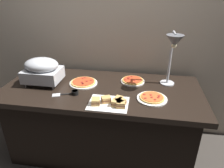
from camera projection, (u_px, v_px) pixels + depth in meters
name	position (u px, v px, depth m)	size (l,w,h in m)	color
ground_plane	(103.00, 148.00, 2.31)	(8.00, 8.00, 0.00)	#38332D
back_wall	(110.00, 31.00, 2.23)	(4.40, 0.04, 2.40)	#B7A893
buffet_table	(102.00, 120.00, 2.14)	(1.90, 0.84, 0.76)	black
chafing_dish	(42.00, 70.00, 2.00)	(0.35, 0.27, 0.27)	#B7BABF
heat_lamp	(173.00, 47.00, 1.78)	(0.15, 0.29, 0.53)	#B7BABF
pizza_plate_front	(152.00, 98.00, 1.78)	(0.26, 0.26, 0.03)	white
pizza_plate_center	(83.00, 83.00, 2.06)	(0.28, 0.28, 0.03)	white
pizza_plate_raised_stand	(133.00, 81.00, 2.10)	(0.24, 0.24, 0.03)	white
sandwich_platter	(111.00, 102.00, 1.69)	(0.33, 0.26, 0.06)	white
sauce_cup_near	(75.00, 92.00, 1.85)	(0.07, 0.07, 0.04)	black
serving_spatula	(61.00, 95.00, 1.85)	(0.17, 0.09, 0.01)	#B7BABF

